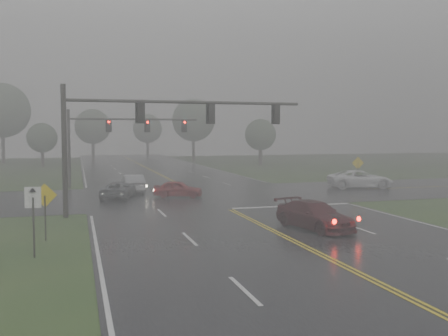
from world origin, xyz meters
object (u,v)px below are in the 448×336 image
object	(u,v)px
sedan_maroon	(314,229)
car_grey	(119,198)
sedan_red	(178,197)
sedan_silver	(133,193)
signal_gantry_near	(144,124)
signal_gantry_far	(110,133)
pickup_white	(360,188)

from	to	relation	value
sedan_maroon	car_grey	distance (m)	17.87
sedan_red	sedan_silver	bearing A→B (deg)	56.01
signal_gantry_near	signal_gantry_far	bearing A→B (deg)	93.48
car_grey	sedan_maroon	bearing A→B (deg)	136.15
sedan_silver	car_grey	distance (m)	3.58
sedan_red	signal_gantry_far	size ratio (longest dim) A/B	0.32
sedan_red	signal_gantry_far	bearing A→B (deg)	45.72
sedan_silver	signal_gantry_far	bearing A→B (deg)	-74.44
car_grey	sedan_silver	bearing A→B (deg)	-96.50
sedan_silver	signal_gantry_far	world-z (taller)	signal_gantry_far
sedan_red	signal_gantry_near	size ratio (longest dim) A/B	0.25
signal_gantry_far	sedan_red	bearing A→B (deg)	-64.06
pickup_white	signal_gantry_far	size ratio (longest dim) A/B	0.48
signal_gantry_near	pickup_white	bearing A→B (deg)	23.59
sedan_red	signal_gantry_near	distance (m)	9.78
signal_gantry_near	sedan_maroon	bearing A→B (deg)	-43.79
car_grey	signal_gantry_near	size ratio (longest dim) A/B	0.30
sedan_maroon	signal_gantry_near	size ratio (longest dim) A/B	0.33
sedan_silver	signal_gantry_far	xyz separation A→B (m)	(-1.48, 5.14, 4.98)
sedan_maroon	signal_gantry_far	bearing A→B (deg)	96.83
sedan_red	car_grey	xyz separation A→B (m)	(-4.47, 0.88, 0.00)
signal_gantry_near	signal_gantry_far	distance (m)	16.60
signal_gantry_far	sedan_maroon	bearing A→B (deg)	-69.90
pickup_white	car_grey	bearing A→B (deg)	104.46
sedan_silver	signal_gantry_near	xyz separation A→B (m)	(-0.47, -11.42, 5.53)
sedan_maroon	sedan_silver	bearing A→B (deg)	97.91
signal_gantry_far	pickup_white	bearing A→B (deg)	-19.23
sedan_maroon	signal_gantry_far	world-z (taller)	signal_gantry_far
pickup_white	signal_gantry_near	distance (m)	23.18
sedan_red	signal_gantry_far	distance (m)	11.48
sedan_silver	pickup_white	bearing A→B (deg)	172.73
signal_gantry_near	signal_gantry_far	world-z (taller)	signal_gantry_near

